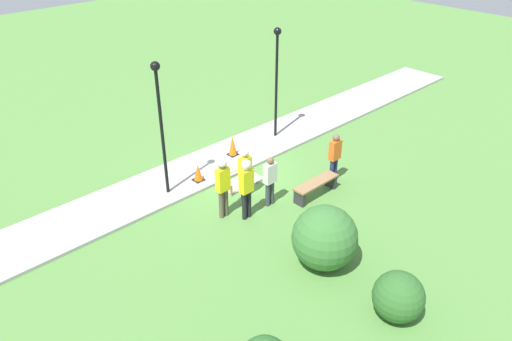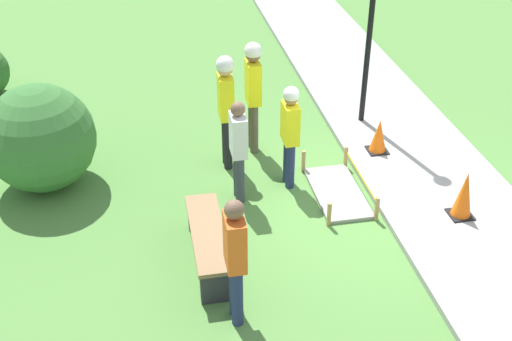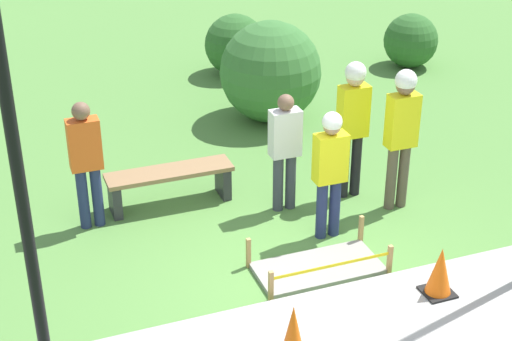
% 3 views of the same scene
% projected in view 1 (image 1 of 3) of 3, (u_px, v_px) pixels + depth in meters
% --- Properties ---
extents(ground_plane, '(60.00, 60.00, 0.00)m').
position_uv_depth(ground_plane, '(237.00, 176.00, 16.93)').
color(ground_plane, '#51843D').
extents(sidewalk, '(28.00, 2.22, 0.10)m').
position_uv_depth(sidewalk, '(216.00, 163.00, 17.61)').
color(sidewalk, '#9E9E99').
rests_on(sidewalk, ground_plane).
extents(wet_concrete_patch, '(1.54, 0.77, 0.39)m').
position_uv_depth(wet_concrete_patch, '(241.00, 182.00, 16.48)').
color(wet_concrete_patch, gray).
rests_on(wet_concrete_patch, ground_plane).
extents(traffic_cone_near_patch, '(0.34, 0.34, 0.73)m').
position_uv_depth(traffic_cone_near_patch, '(233.00, 146.00, 17.84)').
color(traffic_cone_near_patch, black).
rests_on(traffic_cone_near_patch, sidewalk).
extents(traffic_cone_far_patch, '(0.34, 0.34, 0.58)m').
position_uv_depth(traffic_cone_far_patch, '(198.00, 172.00, 16.34)').
color(traffic_cone_far_patch, black).
rests_on(traffic_cone_far_patch, sidewalk).
extents(park_bench, '(1.71, 0.44, 0.52)m').
position_uv_depth(park_bench, '(316.00, 186.00, 15.68)').
color(park_bench, '#2D2D33').
rests_on(park_bench, ground_plane).
extents(worker_supervisor, '(0.40, 0.28, 1.96)m').
position_uv_depth(worker_supervisor, '(223.00, 182.00, 14.28)').
color(worker_supervisor, brown).
rests_on(worker_supervisor, ground_plane).
extents(worker_assistant, '(0.40, 0.25, 1.70)m').
position_uv_depth(worker_assistant, '(245.00, 169.00, 15.31)').
color(worker_assistant, navy).
rests_on(worker_assistant, ground_plane).
extents(worker_trainee, '(0.40, 0.28, 1.95)m').
position_uv_depth(worker_trainee, '(246.00, 183.00, 14.22)').
color(worker_trainee, black).
rests_on(worker_trainee, ground_plane).
extents(bystander_in_orange_shirt, '(0.40, 0.23, 1.73)m').
position_uv_depth(bystander_in_orange_shirt, '(335.00, 155.00, 16.14)').
color(bystander_in_orange_shirt, navy).
rests_on(bystander_in_orange_shirt, ground_plane).
extents(bystander_in_gray_shirt, '(0.40, 0.22, 1.65)m').
position_uv_depth(bystander_in_gray_shirt, '(270.00, 178.00, 14.96)').
color(bystander_in_gray_shirt, '#383D47').
rests_on(bystander_in_gray_shirt, ground_plane).
extents(lamppost_near, '(0.28, 0.28, 4.26)m').
position_uv_depth(lamppost_near, '(160.00, 112.00, 14.49)').
color(lamppost_near, black).
rests_on(lamppost_near, sidewalk).
extents(lamppost_far, '(0.28, 0.28, 4.17)m').
position_uv_depth(lamppost_far, '(277.00, 68.00, 18.06)').
color(lamppost_far, black).
rests_on(lamppost_far, sidewalk).
extents(shrub_rounded_near, '(1.69, 1.69, 1.69)m').
position_uv_depth(shrub_rounded_near, '(325.00, 238.00, 12.60)').
color(shrub_rounded_near, '#387033').
rests_on(shrub_rounded_near, ground_plane).
extents(shrub_rounded_far, '(1.18, 1.18, 1.18)m').
position_uv_depth(shrub_rounded_far, '(398.00, 297.00, 11.16)').
color(shrub_rounded_far, '#2D6028').
rests_on(shrub_rounded_far, ground_plane).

